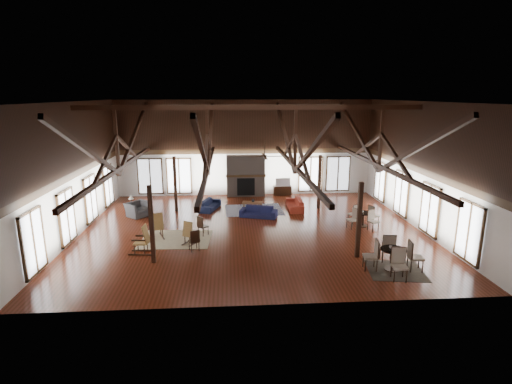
{
  "coord_description": "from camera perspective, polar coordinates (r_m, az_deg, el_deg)",
  "views": [
    {
      "loc": [
        -1.04,
        -18.07,
        6.32
      ],
      "look_at": [
        0.27,
        1.0,
        1.62
      ],
      "focal_mm": 28.0,
      "sensor_mm": 36.0,
      "label": 1
    }
  ],
  "objects": [
    {
      "name": "wall_left",
      "position": [
        19.64,
        -24.64,
        2.81
      ],
      "size": [
        0.02,
        14.0,
        6.0
      ],
      "primitive_type": "cube",
      "color": "silver",
      "rests_on": "floor"
    },
    {
      "name": "television",
      "position": [
        25.64,
        3.83,
        1.44
      ],
      "size": [
        0.95,
        0.19,
        0.54
      ],
      "primitive_type": "imported",
      "rotation": [
        0.0,
        0.0,
        0.07
      ],
      "color": "#B2B2B2",
      "rests_on": "tv_console"
    },
    {
      "name": "rocking_chair_c",
      "position": [
        16.91,
        -15.8,
        -6.65
      ],
      "size": [
        0.97,
        0.58,
        1.2
      ],
      "rotation": [
        0.0,
        0.0,
        1.48
      ],
      "color": "olive",
      "rests_on": "floor"
    },
    {
      "name": "rocking_chair_a",
      "position": [
        18.48,
        -13.97,
        -4.77
      ],
      "size": [
        0.79,
        1.04,
        1.2
      ],
      "rotation": [
        0.0,
        0.0,
        0.37
      ],
      "color": "olive",
      "rests_on": "floor"
    },
    {
      "name": "wall_front",
      "position": [
        11.6,
        1.4,
        -2.84
      ],
      "size": [
        16.0,
        0.02,
        6.0
      ],
      "primitive_type": "cube",
      "color": "silver",
      "rests_on": "floor"
    },
    {
      "name": "cafe_table_near",
      "position": [
        15.64,
        18.99,
        -8.58
      ],
      "size": [
        2.21,
        2.21,
        1.13
      ],
      "rotation": [
        0.0,
        0.0,
        -0.13
      ],
      "color": "black",
      "rests_on": "floor"
    },
    {
      "name": "wall_right",
      "position": [
        20.47,
        22.39,
        3.43
      ],
      "size": [
        0.02,
        14.0,
        6.0
      ],
      "primitive_type": "cube",
      "color": "silver",
      "rests_on": "floor"
    },
    {
      "name": "armchair",
      "position": [
        22.14,
        -16.48,
        -2.37
      ],
      "size": [
        1.5,
        1.51,
        0.74
      ],
      "primitive_type": "imported",
      "rotation": [
        0.0,
        0.0,
        0.84
      ],
      "color": "#333336",
      "rests_on": "floor"
    },
    {
      "name": "fireplace",
      "position": [
        25.26,
        -1.49,
        2.32
      ],
      "size": [
        2.5,
        0.69,
        2.6
      ],
      "color": "#66584D",
      "rests_on": "floor"
    },
    {
      "name": "floor",
      "position": [
        19.17,
        -0.59,
        -5.45
      ],
      "size": [
        16.0,
        16.0,
        0.0
      ],
      "primitive_type": "plane",
      "color": "#5A2013",
      "rests_on": "ground"
    },
    {
      "name": "cup_far",
      "position": [
        20.21,
        14.96,
        -2.69
      ],
      "size": [
        0.16,
        0.16,
        0.1
      ],
      "primitive_type": "imported",
      "rotation": [
        0.0,
        0.0,
        -0.3
      ],
      "color": "#B2B2B2",
      "rests_on": "cafe_table_far"
    },
    {
      "name": "side_chair_b",
      "position": [
        16.67,
        -8.79,
        -6.66
      ],
      "size": [
        0.51,
        0.51,
        0.93
      ],
      "rotation": [
        0.0,
        0.0,
        0.39
      ],
      "color": "black",
      "rests_on": "floor"
    },
    {
      "name": "rug_tan",
      "position": [
        18.34,
        -11.33,
        -6.61
      ],
      "size": [
        3.19,
        2.58,
        0.01
      ],
      "primitive_type": "cube",
      "rotation": [
        0.0,
        0.0,
        -0.06
      ],
      "color": "#CCB98D",
      "rests_on": "floor"
    },
    {
      "name": "side_chair_a",
      "position": [
        18.43,
        -7.78,
        -4.62
      ],
      "size": [
        0.55,
        0.55,
        0.93
      ],
      "rotation": [
        0.0,
        0.0,
        -0.76
      ],
      "color": "black",
      "rests_on": "floor"
    },
    {
      "name": "coffee_table",
      "position": [
        22.38,
        -0.53,
        -1.6
      ],
      "size": [
        1.19,
        0.72,
        0.43
      ],
      "rotation": [
        0.0,
        0.0,
        -0.14
      ],
      "color": "brown",
      "rests_on": "floor"
    },
    {
      "name": "ceiling",
      "position": [
        18.1,
        -0.64,
        12.79
      ],
      "size": [
        16.0,
        14.0,
        0.02
      ],
      "primitive_type": "cube",
      "color": "black",
      "rests_on": "wall_back"
    },
    {
      "name": "side_table_lamp",
      "position": [
        22.69,
        -17.33,
        -1.97
      ],
      "size": [
        0.41,
        0.41,
        1.04
      ],
      "color": "black",
      "rests_on": "floor"
    },
    {
      "name": "sofa_navy_left",
      "position": [
        22.61,
        -6.6,
        -1.81
      ],
      "size": [
        1.98,
        1.24,
        0.54
      ],
      "primitive_type": "imported",
      "rotation": [
        0.0,
        0.0,
        1.27
      ],
      "color": "#131834",
      "rests_on": "floor"
    },
    {
      "name": "roof_truss",
      "position": [
        18.24,
        -0.62,
        6.59
      ],
      "size": [
        15.6,
        14.07,
        3.14
      ],
      "color": "black",
      "rests_on": "wall_back"
    },
    {
      "name": "vase",
      "position": [
        22.4,
        -0.43,
        -1.19
      ],
      "size": [
        0.22,
        0.22,
        0.19
      ],
      "primitive_type": "imported",
      "rotation": [
        0.0,
        0.0,
        -0.23
      ],
      "color": "#B2B2B2",
      "rests_on": "coffee_table"
    },
    {
      "name": "tv_console",
      "position": [
        25.77,
        3.79,
        0.23
      ],
      "size": [
        1.14,
        0.43,
        0.57
      ],
      "primitive_type": "cube",
      "color": "black",
      "rests_on": "floor"
    },
    {
      "name": "cafe_table_far",
      "position": [
        20.26,
        15.07,
        -3.44
      ],
      "size": [
        1.85,
        1.85,
        0.96
      ],
      "rotation": [
        0.0,
        0.0,
        0.42
      ],
      "color": "black",
      "rests_on": "floor"
    },
    {
      "name": "cup_near",
      "position": [
        15.59,
        18.68,
        -7.46
      ],
      "size": [
        0.13,
        0.13,
        0.09
      ],
      "primitive_type": "imported",
      "rotation": [
        0.0,
        0.0,
        0.19
      ],
      "color": "#B2B2B2",
      "rests_on": "cafe_table_near"
    },
    {
      "name": "rocking_chair_b",
      "position": [
        17.5,
        -9.51,
        -5.84
      ],
      "size": [
        0.78,
        0.92,
        1.05
      ],
      "rotation": [
        0.0,
        0.0,
        -0.53
      ],
      "color": "olive",
      "rests_on": "floor"
    },
    {
      "name": "rug_navy",
      "position": [
        22.4,
        -0.31,
        -2.57
      ],
      "size": [
        3.25,
        2.5,
        0.01
      ],
      "primitive_type": "cube",
      "rotation": [
        0.0,
        0.0,
        0.04
      ],
      "color": "#1B204C",
      "rests_on": "floor"
    },
    {
      "name": "sofa_navy_front",
      "position": [
        21.06,
        0.36,
        -2.86
      ],
      "size": [
        2.07,
        1.29,
        0.56
      ],
      "primitive_type": "imported",
      "rotation": [
        0.0,
        0.0,
        -0.3
      ],
      "color": "#16183F",
      "rests_on": "floor"
    },
    {
      "name": "rug_dark",
      "position": [
        15.83,
        19.31,
        -10.54
      ],
      "size": [
        2.24,
        2.08,
        0.01
      ],
      "primitive_type": "cube",
      "rotation": [
        0.0,
        0.0,
        -0.14
      ],
      "color": "black",
      "rests_on": "floor"
    },
    {
      "name": "post_grid",
      "position": [
        18.72,
        -0.6,
        -1.04
      ],
      "size": [
        8.16,
        7.16,
        3.05
      ],
      "color": "black",
      "rests_on": "floor"
    },
    {
      "name": "ceiling_fan",
      "position": [
        17.33,
        1.23,
        5.22
      ],
      "size": [
        1.6,
        1.6,
        0.75
      ],
      "color": "black",
      "rests_on": "roof_truss"
    },
    {
      "name": "sofa_orange",
      "position": [
        22.58,
        5.57,
        -1.74
      ],
      "size": [
        2.03,
        0.83,
        0.59
      ],
      "primitive_type": "imported",
      "rotation": [
        0.0,
        0.0,
        -1.59
      ],
      "color": "#9E2E1E",
      "rests_on": "floor"
    },
    {
      "name": "wall_back",
      "position": [
        25.31,
        -1.54,
        6.26
      ],
      "size": [
        16.0,
        0.02,
        6.0
      ],
      "primitive_type": "cube",
      "color": "silver",
      "rests_on": "floor"
    }
  ]
}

